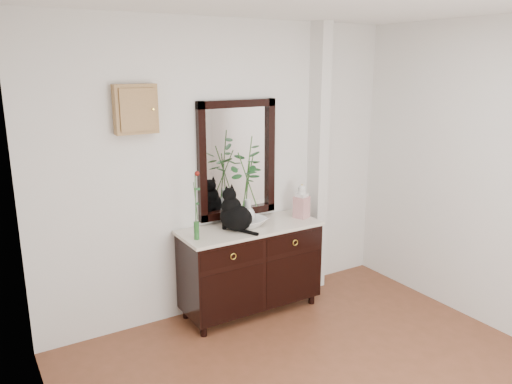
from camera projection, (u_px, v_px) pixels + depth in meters
wall_back at (227, 170)px, 4.63m from camera, size 3.60×0.04×2.70m
pilaster at (318, 161)px, 5.07m from camera, size 0.12×0.20×2.70m
sideboard at (250, 264)px, 4.69m from camera, size 1.33×0.52×0.82m
wall_mirror at (237, 159)px, 4.65m from camera, size 0.80×0.06×1.10m
key_cabinet at (136, 109)px, 4.02m from camera, size 0.35×0.10×0.40m
cat at (236, 209)px, 4.45m from camera, size 0.39×0.42×0.39m
lotus_bowl at (248, 222)px, 4.59m from camera, size 0.41×0.41×0.08m
vase_branches at (248, 180)px, 4.49m from camera, size 0.50×0.50×0.83m
bud_vase_rose at (196, 205)px, 4.19m from camera, size 0.09×0.09×0.61m
ginger_jar at (302, 201)px, 4.83m from camera, size 0.16×0.16×0.34m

